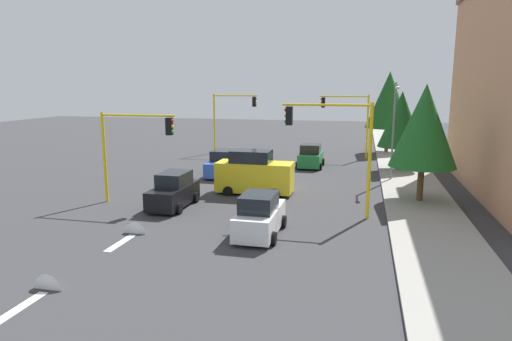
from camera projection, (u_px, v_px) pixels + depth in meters
name	position (u px, v px, depth m)	size (l,w,h in m)	color
ground_plane	(254.00, 186.00, 30.68)	(120.00, 120.00, 0.00)	#353538
sidewalk_kerb	(408.00, 178.00, 33.05)	(80.00, 4.00, 0.15)	gray
lane_arrow_near	(130.00, 237.00, 20.36)	(2.40, 1.10, 1.10)	silver
lane_arrow_mid	(37.00, 296.00, 14.62)	(2.40, 1.10, 1.10)	silver
traffic_signal_far_left	(349.00, 114.00, 41.97)	(0.36, 4.59, 5.94)	yellow
traffic_signal_near_right	(133.00, 140.00, 25.53)	(0.36, 4.59, 5.27)	yellow
traffic_signal_far_right	(231.00, 112.00, 44.59)	(0.36, 4.59, 5.96)	yellow
traffic_signal_near_left	(335.00, 137.00, 22.85)	(0.36, 4.59, 5.96)	yellow
street_lamp_curbside	(394.00, 121.00, 31.22)	(2.15, 0.28, 7.00)	slate
tree_roadside_near	(424.00, 126.00, 25.53)	(3.79, 3.79, 6.90)	brown
tree_roadside_far	(389.00, 100.00, 44.72)	(4.47, 4.47, 8.17)	brown
tree_roadside_mid	(401.00, 119.00, 35.27)	(3.50, 3.50, 6.36)	brown
delivery_van_yellow	(254.00, 174.00, 28.41)	(2.22, 4.80, 2.77)	yellow
car_white	(260.00, 216.00, 20.55)	(4.09, 2.00, 1.98)	white
car_black	(174.00, 191.00, 25.34)	(4.08, 1.97, 1.98)	black
car_green	(311.00, 157.00, 37.69)	(3.67, 2.11, 1.98)	#1E7238
car_blue	(223.00, 164.00, 34.05)	(4.06, 2.01, 1.98)	blue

